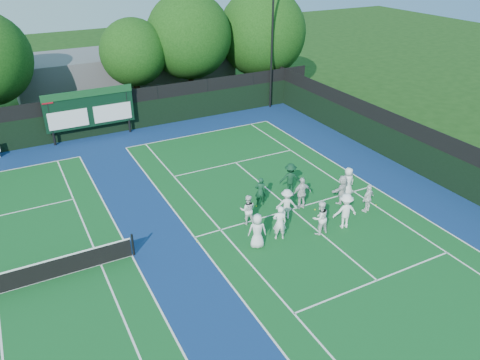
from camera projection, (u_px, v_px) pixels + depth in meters
name	position (u px, v px, depth m)	size (l,w,h in m)	color
ground	(303.00, 219.00, 23.57)	(120.00, 120.00, 0.00)	#15370F
court_apron	(184.00, 240.00, 21.88)	(34.00, 32.00, 0.01)	navy
near_court	(292.00, 209.00, 24.35)	(11.05, 23.85, 0.01)	#104F1E
back_fence	(104.00, 116.00, 33.02)	(34.00, 0.08, 3.00)	black
divider_fence_right	(421.00, 153.00, 27.43)	(0.08, 32.00, 3.00)	black
scoreboard	(89.00, 109.00, 31.89)	(6.00, 0.21, 3.55)	black
clubhouse	(128.00, 74.00, 40.64)	(18.00, 6.00, 4.00)	#5D5D62
light_pole_right	(272.00, 29.00, 36.05)	(1.20, 0.30, 10.12)	black
tree_c	(135.00, 54.00, 35.80)	(5.10, 5.10, 7.33)	black
tree_d	(190.00, 38.00, 37.33)	(6.78, 6.78, 9.00)	black
tree_e	(263.00, 35.00, 40.26)	(7.49, 7.49, 9.02)	black
tennis_ball_0	(283.00, 219.00, 23.45)	(0.07, 0.07, 0.07)	#C4E71B
tennis_ball_1	(323.00, 202.00, 25.01)	(0.07, 0.07, 0.07)	#C4E71B
tennis_ball_2	(376.00, 205.00, 24.69)	(0.07, 0.07, 0.07)	#C4E71B
tennis_ball_3	(197.00, 241.00, 21.75)	(0.07, 0.07, 0.07)	#C4E71B
tennis_ball_4	(256.00, 206.00, 24.59)	(0.07, 0.07, 0.07)	#C4E71B
tennis_ball_5	(315.00, 210.00, 24.28)	(0.07, 0.07, 0.07)	#C4E71B
player_front_0	(257.00, 231.00, 21.07)	(0.83, 0.54, 1.70)	white
player_front_1	(280.00, 223.00, 21.62)	(0.64, 0.42, 1.76)	white
player_front_2	(320.00, 218.00, 22.03)	(0.84, 0.66, 1.73)	white
player_front_3	(345.00, 211.00, 22.48)	(1.18, 0.68, 1.83)	white
player_front_4	(368.00, 198.00, 23.86)	(0.90, 0.37, 1.53)	white
player_back_0	(248.00, 210.00, 22.84)	(0.77, 0.60, 1.57)	white
player_back_1	(287.00, 204.00, 23.25)	(1.05, 0.60, 1.62)	silver
player_back_2	(302.00, 193.00, 24.09)	(1.04, 0.43, 1.78)	silver
player_back_3	(342.00, 189.00, 24.65)	(1.47, 0.47, 1.59)	silver
player_back_4	(348.00, 182.00, 25.34)	(0.80, 0.52, 1.65)	white
coach_left	(260.00, 191.00, 24.47)	(0.58, 0.38, 1.58)	#103D24
coach_right	(290.00, 178.00, 25.59)	(1.13, 0.65, 1.75)	#0D321D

